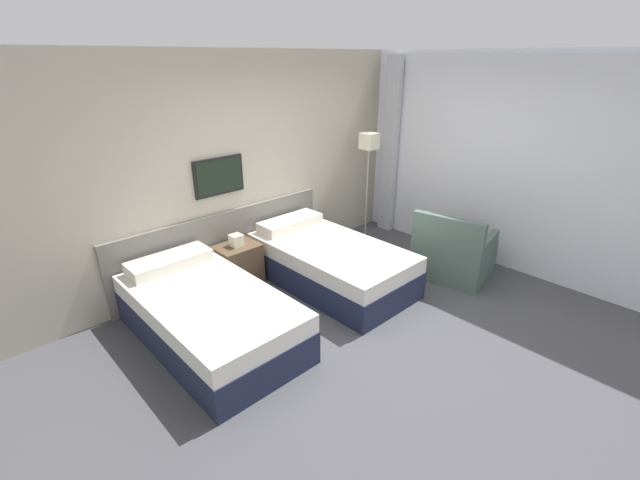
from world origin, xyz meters
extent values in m
plane|color=#47474C|center=(0.00, 0.00, 0.00)|extent=(16.00, 16.00, 0.00)
cube|color=#B7AD99|center=(0.00, 1.98, 1.35)|extent=(10.00, 0.06, 2.70)
cube|color=slate|center=(-0.57, 1.93, 0.44)|extent=(2.92, 0.04, 0.87)
cube|color=black|center=(-0.57, 1.94, 1.32)|extent=(0.64, 0.03, 0.44)
cube|color=black|center=(-0.57, 1.92, 1.32)|extent=(0.58, 0.01, 0.38)
cube|color=white|center=(2.35, -0.27, 1.35)|extent=(0.06, 4.45, 2.70)
cube|color=silver|center=(2.31, -0.27, 1.32)|extent=(0.03, 4.10, 2.64)
cube|color=#B7BAC1|center=(2.22, 1.60, 1.32)|extent=(0.10, 0.24, 2.64)
cube|color=#1E233D|center=(-1.41, 0.90, 0.17)|extent=(1.08, 2.01, 0.34)
cube|color=silver|center=(-1.41, 0.90, 0.43)|extent=(1.07, 1.99, 0.19)
cube|color=silver|center=(-1.41, 1.67, 0.59)|extent=(0.87, 0.34, 0.13)
cube|color=#1E233D|center=(0.27, 0.90, 0.17)|extent=(1.08, 2.01, 0.34)
cube|color=silver|center=(0.27, 0.90, 0.43)|extent=(1.07, 1.99, 0.19)
cube|color=silver|center=(0.27, 1.67, 0.59)|extent=(0.87, 0.34, 0.13)
cube|color=brown|center=(-0.57, 1.67, 0.26)|extent=(0.50, 0.40, 0.52)
cube|color=beige|center=(-0.57, 1.67, 0.59)|extent=(0.14, 0.14, 0.14)
cylinder|color=#9E9993|center=(1.61, 1.51, 0.01)|extent=(0.24, 0.24, 0.02)
cylinder|color=#9E9993|center=(1.61, 1.51, 0.71)|extent=(0.02, 0.02, 1.39)
cube|color=beige|center=(1.61, 1.51, 1.52)|extent=(0.21, 0.21, 0.22)
cube|color=#4C6056|center=(1.61, 0.01, 0.20)|extent=(0.97, 1.01, 0.41)
cube|color=#4C6056|center=(1.26, -0.06, 0.65)|extent=(0.27, 0.87, 0.48)
cube|color=#4C6056|center=(1.69, -0.37, 0.50)|extent=(0.70, 0.22, 0.18)
cube|color=#4C6056|center=(1.54, 0.39, 0.50)|extent=(0.70, 0.22, 0.18)
camera|label=1|loc=(-3.06, -2.42, 2.62)|focal=24.00mm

